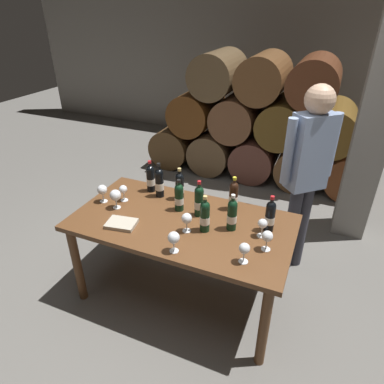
% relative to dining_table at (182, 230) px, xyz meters
% --- Properties ---
extents(ground_plane, '(14.00, 14.00, 0.00)m').
position_rel_dining_table_xyz_m(ground_plane, '(0.00, 0.00, -0.67)').
color(ground_plane, '#66635E').
extents(cellar_back_wall, '(10.00, 0.24, 2.80)m').
position_rel_dining_table_xyz_m(cellar_back_wall, '(0.00, 4.20, 0.73)').
color(cellar_back_wall, gray).
rests_on(cellar_back_wall, ground_plane).
extents(barrel_stack, '(3.12, 0.90, 1.69)m').
position_rel_dining_table_xyz_m(barrel_stack, '(0.00, 2.60, 0.09)').
color(barrel_stack, '#50361C').
rests_on(barrel_stack, ground_plane).
extents(stone_pillar, '(0.32, 0.32, 2.60)m').
position_rel_dining_table_xyz_m(stone_pillar, '(1.30, 1.60, 0.63)').
color(stone_pillar, gray).
rests_on(stone_pillar, ground_plane).
extents(dining_table, '(1.70, 0.90, 0.76)m').
position_rel_dining_table_xyz_m(dining_table, '(0.00, 0.00, 0.00)').
color(dining_table, brown).
rests_on(dining_table, ground_plane).
extents(wine_bottle_0, '(0.07, 0.07, 0.27)m').
position_rel_dining_table_xyz_m(wine_bottle_0, '(-0.08, 0.14, 0.21)').
color(wine_bottle_0, black).
rests_on(wine_bottle_0, dining_table).
extents(wine_bottle_1, '(0.07, 0.07, 0.31)m').
position_rel_dining_table_xyz_m(wine_bottle_1, '(-0.33, 0.27, 0.23)').
color(wine_bottle_1, black).
rests_on(wine_bottle_1, dining_table).
extents(wine_bottle_2, '(0.07, 0.07, 0.29)m').
position_rel_dining_table_xyz_m(wine_bottle_2, '(0.31, 0.32, 0.22)').
color(wine_bottle_2, black).
rests_on(wine_bottle_2, dining_table).
extents(wine_bottle_3, '(0.07, 0.07, 0.30)m').
position_rel_dining_table_xyz_m(wine_bottle_3, '(0.09, 0.12, 0.22)').
color(wine_bottle_3, black).
rests_on(wine_bottle_3, dining_table).
extents(wine_bottle_4, '(0.07, 0.07, 0.29)m').
position_rel_dining_table_xyz_m(wine_bottle_4, '(0.21, -0.05, 0.22)').
color(wine_bottle_4, black).
rests_on(wine_bottle_4, dining_table).
extents(wine_bottle_5, '(0.07, 0.07, 0.29)m').
position_rel_dining_table_xyz_m(wine_bottle_5, '(0.38, 0.05, 0.22)').
color(wine_bottle_5, black).
rests_on(wine_bottle_5, dining_table).
extents(wine_bottle_6, '(0.07, 0.07, 0.29)m').
position_rel_dining_table_xyz_m(wine_bottle_6, '(-0.45, 0.33, 0.22)').
color(wine_bottle_6, black).
rests_on(wine_bottle_6, dining_table).
extents(wine_bottle_7, '(0.07, 0.07, 0.29)m').
position_rel_dining_table_xyz_m(wine_bottle_7, '(0.64, 0.14, 0.22)').
color(wine_bottle_7, black).
rests_on(wine_bottle_7, dining_table).
extents(wine_bottle_8, '(0.07, 0.07, 0.29)m').
position_rel_dining_table_xyz_m(wine_bottle_8, '(-0.16, 0.30, 0.22)').
color(wine_bottle_8, black).
rests_on(wine_bottle_8, dining_table).
extents(wine_glass_0, '(0.07, 0.07, 0.15)m').
position_rel_dining_table_xyz_m(wine_glass_0, '(0.57, -0.28, 0.20)').
color(wine_glass_0, white).
rests_on(wine_glass_0, dining_table).
extents(wine_glass_1, '(0.08, 0.08, 0.15)m').
position_rel_dining_table_xyz_m(wine_glass_1, '(0.67, -0.09, 0.20)').
color(wine_glass_1, white).
rests_on(wine_glass_1, dining_table).
extents(wine_glass_2, '(0.07, 0.07, 0.14)m').
position_rel_dining_table_xyz_m(wine_glass_2, '(-0.58, 0.08, 0.19)').
color(wine_glass_2, white).
rests_on(wine_glass_2, dining_table).
extents(wine_glass_3, '(0.09, 0.09, 0.16)m').
position_rel_dining_table_xyz_m(wine_glass_3, '(-0.57, -0.04, 0.21)').
color(wine_glass_3, white).
rests_on(wine_glass_3, dining_table).
extents(wine_glass_4, '(0.08, 0.08, 0.16)m').
position_rel_dining_table_xyz_m(wine_glass_4, '(-0.73, 0.00, 0.20)').
color(wine_glass_4, white).
rests_on(wine_glass_4, dining_table).
extents(wine_glass_5, '(0.07, 0.07, 0.14)m').
position_rel_dining_table_xyz_m(wine_glass_5, '(0.61, 0.04, 0.19)').
color(wine_glass_5, white).
rests_on(wine_glass_5, dining_table).
extents(wine_glass_6, '(0.08, 0.08, 0.16)m').
position_rel_dining_table_xyz_m(wine_glass_6, '(0.11, -0.36, 0.20)').
color(wine_glass_6, white).
rests_on(wine_glass_6, dining_table).
extents(wine_glass_7, '(0.08, 0.08, 0.15)m').
position_rel_dining_table_xyz_m(wine_glass_7, '(0.09, -0.11, 0.20)').
color(wine_glass_7, white).
rests_on(wine_glass_7, dining_table).
extents(tasting_notebook, '(0.24, 0.19, 0.03)m').
position_rel_dining_table_xyz_m(tasting_notebook, '(-0.39, -0.24, 0.11)').
color(tasting_notebook, '#B2A893').
rests_on(tasting_notebook, dining_table).
extents(sommelier_presenting, '(0.38, 0.36, 1.72)m').
position_rel_dining_table_xyz_m(sommelier_presenting, '(0.81, 0.75, 0.37)').
color(sommelier_presenting, '#383842').
rests_on(sommelier_presenting, ground_plane).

